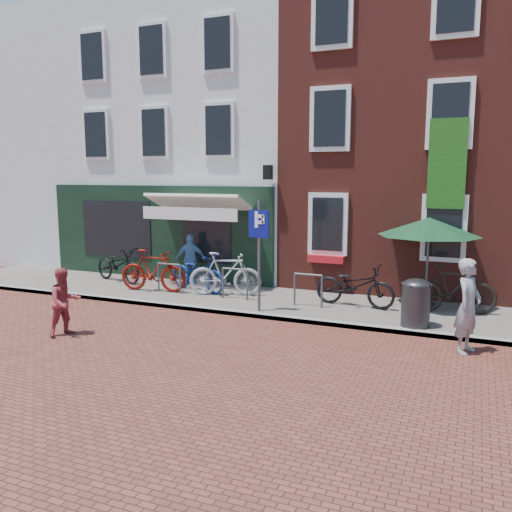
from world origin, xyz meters
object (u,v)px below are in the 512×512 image
at_px(litter_bin, 416,300).
at_px(parking_sign, 259,240).
at_px(bicycle_2, 198,272).
at_px(bicycle_0, 118,264).
at_px(bicycle_3, 225,274).
at_px(bicycle_4, 355,285).
at_px(woman, 468,306).
at_px(bicycle_1, 153,271).
at_px(bicycle_5, 453,289).
at_px(boy, 65,302).
at_px(parasol, 429,223).
at_px(cafe_person, 191,259).

height_order(litter_bin, parking_sign, parking_sign).
bearing_deg(bicycle_2, parking_sign, -102.50).
bearing_deg(litter_bin, bicycle_0, 170.58).
relative_size(litter_bin, bicycle_3, 0.57).
distance_m(parking_sign, bicycle_4, 2.70).
bearing_deg(parking_sign, bicycle_0, 163.24).
distance_m(litter_bin, bicycle_0, 9.02).
relative_size(litter_bin, bicycle_2, 0.55).
relative_size(woman, bicycle_1, 0.92).
distance_m(bicycle_3, bicycle_5, 5.78).
relative_size(bicycle_1, bicycle_4, 0.97).
relative_size(parking_sign, boy, 1.85).
distance_m(boy, bicycle_2, 4.48).
xyz_separation_m(parking_sign, bicycle_0, (-5.29, 1.59, -1.18)).
relative_size(parasol, boy, 1.73).
bearing_deg(bicycle_3, boy, 140.09).
bearing_deg(parking_sign, woman, -11.74).
height_order(bicycle_2, bicycle_4, same).
bearing_deg(woman, bicycle_1, 97.26).
xyz_separation_m(parasol, bicycle_2, (-6.06, -0.71, -1.54)).
height_order(parasol, boy, parasol).
height_order(bicycle_1, bicycle_3, same).
height_order(parasol, bicycle_0, parasol).
height_order(cafe_person, bicycle_0, cafe_person).
bearing_deg(parking_sign, bicycle_5, 20.17).
distance_m(parking_sign, bicycle_2, 3.03).
relative_size(boy, bicycle_4, 0.71).
bearing_deg(bicycle_1, parasol, -87.63).
bearing_deg(bicycle_3, parasol, -98.90).
relative_size(parking_sign, bicycle_1, 1.35).
bearing_deg(boy, parasol, -30.36).
distance_m(litter_bin, boy, 7.44).
distance_m(cafe_person, bicycle_5, 7.39).
bearing_deg(bicycle_0, bicycle_2, -77.42).
xyz_separation_m(parasol, bicycle_0, (-8.93, -0.49, -1.54)).
xyz_separation_m(litter_bin, woman, (1.05, -1.08, 0.23)).
relative_size(parking_sign, parasol, 1.07).
bearing_deg(bicycle_3, cafe_person, 40.60).
bearing_deg(bicycle_2, bicycle_3, -83.36).
relative_size(woman, bicycle_5, 0.92).
bearing_deg(bicycle_2, parasol, -66.28).
relative_size(parking_sign, woman, 1.47).
bearing_deg(bicycle_0, bicycle_4, -74.99).
bearing_deg(woman, litter_bin, 63.94).
height_order(parking_sign, bicycle_3, parking_sign).
distance_m(parasol, bicycle_0, 9.07).
bearing_deg(parking_sign, bicycle_2, 150.43).
bearing_deg(woman, parking_sign, 98.11).
bearing_deg(bicycle_5, bicycle_2, 80.57).
bearing_deg(bicycle_0, bicycle_1, -95.85).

